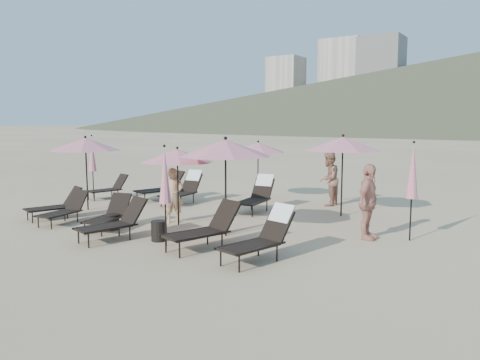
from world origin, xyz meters
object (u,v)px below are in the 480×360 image
Objects in this scene: umbrella_open_2 at (226,148)px; lounger_3 at (114,221)px; umbrella_open_4 at (343,144)px; beachgoer_b at (329,179)px; umbrella_open_3 at (258,147)px; lounger_1 at (64,209)px; umbrella_open_0 at (86,144)px; umbrella_closed_1 at (413,172)px; side_table_0 at (112,222)px; lounger_0 at (56,204)px; lounger_2 at (109,214)px; beachgoer_c at (368,202)px; lounger_6 at (109,188)px; lounger_8 at (184,188)px; umbrella_open_1 at (177,156)px; umbrella_closed_0 at (165,176)px; lounger_5 at (262,235)px; lounger_7 at (162,187)px; lounger_4 at (205,228)px; lounger_9 at (257,195)px; side_table_1 at (159,231)px; beachgoer_a at (174,195)px; umbrella_closed_2 at (92,154)px.

lounger_3 is at bearing -137.51° from umbrella_open_2.
umbrella_open_4 reaches higher than beachgoer_b.
lounger_1 is at bearing -109.86° from umbrella_open_3.
umbrella_open_0 reaches higher than umbrella_closed_1.
umbrella_open_2 is at bearing 20.43° from side_table_0.
lounger_2 is at bearing 14.96° from lounger_0.
umbrella_open_2 is 1.35× the size of beachgoer_c.
lounger_6 is 0.67× the size of umbrella_closed_1.
umbrella_open_1 is (2.13, -2.76, 1.39)m from lounger_8.
umbrella_closed_0 is 0.97× the size of umbrella_closed_1.
umbrella_open_4 is (3.31, 3.68, 0.27)m from umbrella_open_1.
lounger_8 is 5.76m from umbrella_open_4.
lounger_5 is 7.24m from lounger_8.
lounger_7 is 0.81× the size of umbrella_closed_1.
lounger_4 is 1.02× the size of lounger_9.
lounger_5 is at bearing -23.54° from umbrella_open_1.
umbrella_open_0 is at bearing 98.04° from beachgoer_c.
beachgoer_c is (5.33, -3.63, -1.01)m from umbrella_open_3.
beachgoer_b reaches higher than lounger_8.
lounger_8 is 0.85× the size of umbrella_open_1.
lounger_8 is 5.84m from umbrella_closed_0.
lounger_9 reaches higher than lounger_6.
lounger_4 is at bearing -17.91° from lounger_2.
lounger_9 is 2.73m from beachgoer_b.
lounger_9 is (3.56, 4.55, 0.13)m from lounger_1.
lounger_9 is 3.87× the size of side_table_1.
umbrella_open_0 is 3.90m from beachgoer_a.
umbrella_open_2 reaches higher than lounger_4.
lounger_1 is 5.78m from lounger_9.
lounger_0 is at bearing -113.66° from lounger_8.
lounger_9 is 0.86× the size of umbrella_open_1.
lounger_1 is at bearing -102.68° from lounger_8.
beachgoer_c is at bearing 12.27° from lounger_1.
lounger_4 is 1.04× the size of beachgoer_b.
lounger_0 is at bearing -75.28° from umbrella_open_0.
beachgoer_c is (2.76, 2.87, 0.44)m from lounger_4.
lounger_6 is at bearing 153.60° from lounger_3.
umbrella_open_4 reaches higher than umbrella_closed_0.
lounger_5 is at bearing 21.34° from lounger_3.
lounger_7 is 6.67m from umbrella_closed_0.
umbrella_open_1 is (2.80, 1.62, 1.52)m from lounger_1.
lounger_5 reaches higher than lounger_1.
umbrella_open_1 is 2.47m from side_table_0.
lounger_1 is 4.41m from lounger_6.
lounger_1 is 4.51m from lounger_7.
umbrella_open_4 is 1.04× the size of umbrella_closed_2.
lounger_9 reaches higher than lounger_0.
lounger_5 is 0.85× the size of umbrella_open_1.
lounger_0 is at bearing -168.83° from lounger_5.
lounger_0 is 0.91× the size of beachgoer_c.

